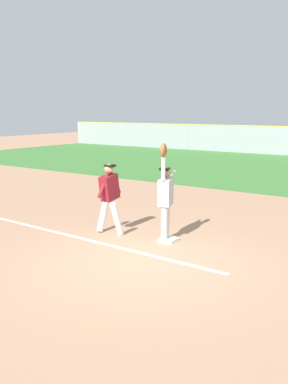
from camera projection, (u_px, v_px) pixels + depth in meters
The scene contains 7 objects.
ground_plane at pixel (142, 262), 8.67m from camera, with size 72.98×72.98×0.00m, color tan.
chalk_foul_line at pixel (23, 224), 11.58m from camera, with size 12.00×0.10×0.01m, color white.
first_base at pixel (168, 240), 10.05m from camera, with size 0.38×0.38×0.08m, color white.
fielder at pixel (165, 194), 9.85m from camera, with size 0.39×0.88×2.28m.
runner at pixel (109, 194), 10.50m from camera, with size 0.71×0.84×1.72m.
baseball at pixel (175, 171), 10.02m from camera, with size 0.07×0.07×0.07m, color white.
parked_car_tan at pixel (285, 140), 33.14m from camera, with size 4.45×2.21×1.25m.
Camera 1 is at (4.76, -6.75, 2.99)m, focal length 40.79 mm.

